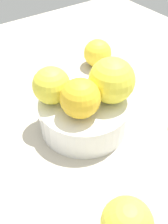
% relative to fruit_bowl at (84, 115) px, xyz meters
% --- Properties ---
extents(ground_plane, '(1.10, 1.10, 0.02)m').
position_rel_fruit_bowl_xyz_m(ground_plane, '(0.00, 0.00, -0.04)').
color(ground_plane, '#BCB29E').
extents(fruit_bowl, '(0.17, 0.17, 0.06)m').
position_rel_fruit_bowl_xyz_m(fruit_bowl, '(0.00, 0.00, 0.00)').
color(fruit_bowl, white).
rests_on(fruit_bowl, ground_plane).
extents(orange_in_bowl_0, '(0.07, 0.07, 0.07)m').
position_rel_fruit_bowl_xyz_m(orange_in_bowl_0, '(-0.02, 0.02, 0.07)').
color(orange_in_bowl_0, yellow).
rests_on(orange_in_bowl_0, fruit_bowl).
extents(orange_in_bowl_1, '(0.09, 0.09, 0.09)m').
position_rel_fruit_bowl_xyz_m(orange_in_bowl_1, '(-0.02, -0.05, 0.07)').
color(orange_in_bowl_1, yellow).
rests_on(orange_in_bowl_1, fruit_bowl).
extents(orange_in_bowl_2, '(0.07, 0.07, 0.07)m').
position_rel_fruit_bowl_xyz_m(orange_in_bowl_2, '(0.04, 0.04, 0.07)').
color(orange_in_bowl_2, yellow).
rests_on(orange_in_bowl_2, fruit_bowl).
extents(orange_loose_0, '(0.07, 0.07, 0.07)m').
position_rel_fruit_bowl_xyz_m(orange_loose_0, '(-0.21, 0.08, 0.01)').
color(orange_loose_0, yellow).
rests_on(orange_loose_0, ground_plane).
extents(orange_loose_1, '(0.07, 0.07, 0.07)m').
position_rel_fruit_bowl_xyz_m(orange_loose_1, '(0.16, -0.16, 0.01)').
color(orange_loose_1, yellow).
rests_on(orange_loose_1, ground_plane).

